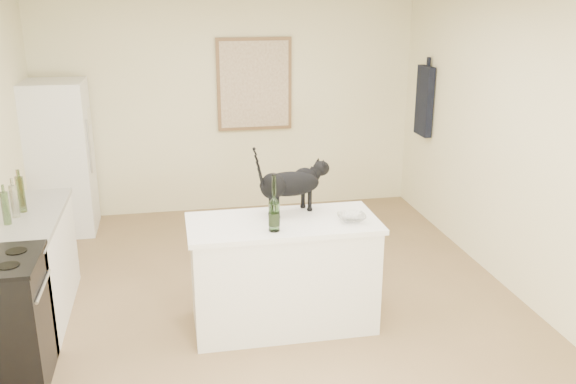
{
  "coord_description": "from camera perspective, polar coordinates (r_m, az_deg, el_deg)",
  "views": [
    {
      "loc": [
        -0.73,
        -4.68,
        2.62
      ],
      "look_at": [
        0.15,
        -0.15,
        1.12
      ],
      "focal_mm": 38.75,
      "sensor_mm": 36.0,
      "label": 1
    }
  ],
  "objects": [
    {
      "name": "wall_right",
      "position": [
        5.7,
        20.93,
        3.43
      ],
      "size": [
        0.0,
        5.5,
        5.5
      ],
      "primitive_type": "plane",
      "rotation": [
        1.57,
        0.0,
        -1.57
      ],
      "color": "#F8F1C0",
      "rests_on": "ground"
    },
    {
      "name": "wine_bottle",
      "position": [
        4.61,
        -1.29,
        -1.3
      ],
      "size": [
        0.1,
        0.1,
        0.39
      ],
      "primitive_type": "cylinder",
      "rotation": [
        0.0,
        0.0,
        -0.28
      ],
      "color": "#2C5723",
      "rests_on": "island_top"
    },
    {
      "name": "island_base",
      "position": [
        5.05,
        -0.45,
        -7.67
      ],
      "size": [
        1.44,
        0.67,
        0.86
      ],
      "primitive_type": "cube",
      "color": "white",
      "rests_on": "floor"
    },
    {
      "name": "fridge",
      "position": [
        7.35,
        -20.25,
        2.94
      ],
      "size": [
        0.68,
        0.68,
        1.7
      ],
      "primitive_type": "cube",
      "color": "white",
      "rests_on": "floor"
    },
    {
      "name": "glass_bowl",
      "position": [
        4.88,
        5.85,
        -2.38
      ],
      "size": [
        0.24,
        0.24,
        0.05
      ],
      "primitive_type": "imported",
      "rotation": [
        0.0,
        0.0,
        -0.09
      ],
      "color": "white",
      "rests_on": "island_top"
    },
    {
      "name": "counter_bottle_cluster",
      "position": [
        5.41,
        -23.73,
        -0.59
      ],
      "size": [
        0.12,
        0.47,
        0.3
      ],
      "color": "#244717",
      "rests_on": "left_countertop"
    },
    {
      "name": "artwork_frame",
      "position": [
        7.54,
        -3.1,
        9.83
      ],
      "size": [
        0.9,
        0.03,
        1.1
      ],
      "primitive_type": "cube",
      "color": "brown",
      "rests_on": "wall_back"
    },
    {
      "name": "black_cat",
      "position": [
        4.96,
        0.13,
        0.45
      ],
      "size": [
        0.66,
        0.43,
        0.44
      ],
      "primitive_type": null,
      "rotation": [
        0.0,
        0.0,
        0.41
      ],
      "color": "black",
      "rests_on": "island_top"
    },
    {
      "name": "wall_back",
      "position": [
        7.58,
        -5.37,
        7.9
      ],
      "size": [
        4.5,
        0.0,
        4.5
      ],
      "primitive_type": "plane",
      "rotation": [
        1.57,
        0.0,
        0.0
      ],
      "color": "#F8F1C0",
      "rests_on": "ground"
    },
    {
      "name": "island_top",
      "position": [
        4.87,
        -0.47,
        -2.9
      ],
      "size": [
        1.5,
        0.7,
        0.04
      ],
      "primitive_type": "cube",
      "color": "white",
      "rests_on": "island_base"
    },
    {
      "name": "wall_front",
      "position": [
        2.45,
        8.51,
        -14.83
      ],
      "size": [
        4.5,
        0.0,
        4.5
      ],
      "primitive_type": "plane",
      "rotation": [
        -1.57,
        0.0,
        0.0
      ],
      "color": "#F8F1C0",
      "rests_on": "ground"
    },
    {
      "name": "fridge_paper",
      "position": [
        7.32,
        -17.8,
        6.62
      ],
      "size": [
        0.02,
        0.15,
        0.19
      ],
      "primitive_type": "cube",
      "rotation": [
        0.0,
        0.0,
        -0.09
      ],
      "color": "silver",
      "rests_on": "fridge"
    },
    {
      "name": "hanging_garment",
      "position": [
        7.43,
        12.41,
        8.15
      ],
      "size": [
        0.08,
        0.34,
        0.8
      ],
      "primitive_type": "cube",
      "color": "black",
      "rests_on": "wall_right"
    },
    {
      "name": "left_countertop",
      "position": [
        5.41,
        -23.4,
        -2.29
      ],
      "size": [
        0.62,
        1.44,
        0.04
      ],
      "primitive_type": "cube",
      "color": "gray",
      "rests_on": "left_cabinets"
    },
    {
      "name": "left_cabinets",
      "position": [
        5.57,
        -22.83,
        -6.64
      ],
      "size": [
        0.6,
        1.4,
        0.86
      ],
      "primitive_type": "cube",
      "color": "white",
      "rests_on": "floor"
    },
    {
      "name": "artwork_canvas",
      "position": [
        7.53,
        -3.08,
        9.81
      ],
      "size": [
        0.82,
        0.0,
        1.02
      ],
      "primitive_type": "cube",
      "color": "beige",
      "rests_on": "wall_back"
    },
    {
      "name": "stove",
      "position": [
        4.78,
        -24.9,
        -10.84
      ],
      "size": [
        0.6,
        0.6,
        0.9
      ],
      "primitive_type": "cube",
      "color": "black",
      "rests_on": "floor"
    },
    {
      "name": "floor",
      "position": [
        5.41,
        -1.9,
        -10.96
      ],
      "size": [
        5.5,
        5.5,
        0.0
      ],
      "primitive_type": "plane",
      "color": "#8F6F4C",
      "rests_on": "ground"
    }
  ]
}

